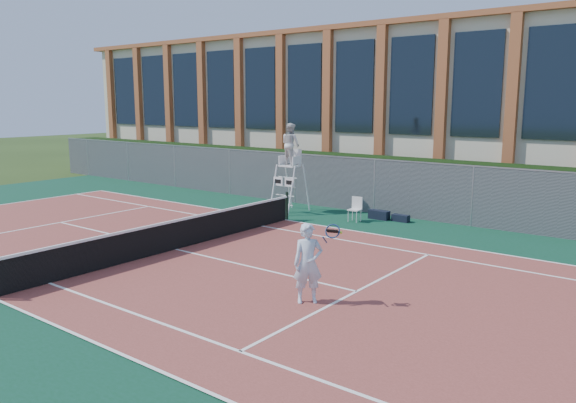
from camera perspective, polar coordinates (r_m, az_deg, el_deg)
The scene contains 12 objects.
ground at distance 17.57m, azimuth -11.35°, elevation -4.87°, with size 120.00×120.00×0.00m, color #233814.
apron at distance 18.22m, azimuth -8.98°, elevation -4.25°, with size 36.00×20.00×0.01m, color #0D3B22.
tennis_court at distance 17.57m, azimuth -11.35°, elevation -4.81°, with size 23.77×10.97×0.02m, color brown.
tennis_net at distance 17.44m, azimuth -11.41°, elevation -3.17°, with size 0.10×11.30×1.10m.
fence at distance 23.94m, azimuth 4.57°, elevation 1.93°, with size 40.00×0.06×2.20m, color #595E60, non-canonical shape.
hedge at distance 24.95m, azimuth 6.07°, elevation 2.24°, with size 40.00×1.40×2.20m, color black.
building at distance 31.79m, azimuth 13.77°, elevation 9.18°, with size 45.00×10.60×8.22m.
umpire_chair at distance 22.87m, azimuth 0.27°, elevation 5.60°, with size 1.03×1.58×3.69m.
plastic_chair at distance 21.38m, azimuth 6.90°, elevation -0.56°, with size 0.46×0.46×0.93m.
sports_bag_near at distance 21.94m, azimuth 9.23°, elevation -1.34°, with size 0.81×0.32×0.34m, color black.
sports_bag_far at distance 21.66m, azimuth 11.36°, elevation -1.67°, with size 0.65×0.28×0.26m, color black.
tennis_player at distance 12.54m, azimuth 2.07°, elevation -6.28°, with size 1.06×0.84×1.81m.
Camera 1 is at (12.86, -11.12, 4.46)m, focal length 35.00 mm.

